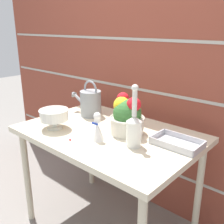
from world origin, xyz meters
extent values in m
cube|color=brown|center=(0.00, 0.48, 1.10)|extent=(3.60, 0.08, 2.20)
cube|color=#A8A399|center=(0.00, 0.44, 0.34)|extent=(3.53, 0.00, 0.02)
cube|color=#A8A399|center=(0.00, 0.44, 0.92)|extent=(3.53, 0.00, 0.02)
cube|color=#A8A399|center=(0.00, 0.44, 1.28)|extent=(3.53, 0.00, 0.02)
cube|color=beige|center=(0.00, 0.00, 0.72)|extent=(1.11, 0.75, 0.04)
cylinder|color=beige|center=(-0.50, -0.31, 0.35)|extent=(0.04, 0.04, 0.70)
cylinder|color=beige|center=(-0.50, 0.31, 0.35)|extent=(0.04, 0.04, 0.70)
cylinder|color=beige|center=(0.50, 0.31, 0.35)|extent=(0.04, 0.04, 0.70)
cylinder|color=gray|center=(-0.30, 0.14, 0.83)|extent=(0.15, 0.15, 0.18)
cylinder|color=gray|center=(-0.43, 0.14, 0.84)|extent=(0.14, 0.02, 0.09)
cone|color=gray|center=(-0.50, 0.14, 0.87)|extent=(0.05, 0.05, 0.06)
torus|color=gray|center=(-0.30, 0.14, 0.94)|extent=(0.13, 0.01, 0.13)
cylinder|color=silver|center=(-0.29, -0.19, 0.75)|extent=(0.10, 0.10, 0.01)
cylinder|color=silver|center=(-0.29, -0.19, 0.78)|extent=(0.03, 0.03, 0.05)
sphere|color=silver|center=(-0.29, -0.19, 0.78)|extent=(0.04, 0.04, 0.04)
cylinder|color=silver|center=(-0.29, -0.19, 0.83)|extent=(0.18, 0.18, 0.07)
torus|color=silver|center=(-0.29, -0.19, 0.86)|extent=(0.19, 0.19, 0.01)
cylinder|color=beige|center=(0.10, 0.06, 0.79)|extent=(0.20, 0.20, 0.10)
torus|color=beige|center=(0.10, 0.06, 0.84)|extent=(0.22, 0.22, 0.01)
sphere|color=#387033|center=(0.10, 0.06, 0.87)|extent=(0.17, 0.17, 0.17)
sphere|color=yellow|center=(0.07, 0.05, 0.92)|extent=(0.10, 0.10, 0.10)
sphere|color=red|center=(0.05, 0.08, 0.95)|extent=(0.08, 0.08, 0.08)
sphere|color=red|center=(0.16, 0.05, 0.94)|extent=(0.09, 0.09, 0.09)
cylinder|color=silver|center=(0.24, -0.06, 0.81)|extent=(0.09, 0.09, 0.14)
cone|color=silver|center=(0.24, -0.06, 0.90)|extent=(0.09, 0.09, 0.03)
cylinder|color=silver|center=(0.24, -0.06, 0.99)|extent=(0.03, 0.03, 0.14)
sphere|color=silver|center=(0.24, -0.06, 1.07)|extent=(0.04, 0.04, 0.04)
cone|color=white|center=(0.04, -0.13, 0.79)|extent=(0.08, 0.08, 0.11)
cylinder|color=white|center=(0.04, -0.13, 0.87)|extent=(0.04, 0.04, 0.04)
sphere|color=white|center=(0.04, -0.13, 0.89)|extent=(0.04, 0.04, 0.04)
cube|color=#193399|center=(0.04, -0.15, 0.85)|extent=(0.04, 0.01, 0.01)
cube|color=#B7B7BC|center=(0.42, 0.11, 0.74)|extent=(0.26, 0.16, 0.01)
cube|color=#B7B7BC|center=(0.42, 0.03, 0.76)|extent=(0.26, 0.01, 0.04)
cube|color=#B7B7BC|center=(0.42, 0.19, 0.76)|extent=(0.26, 0.01, 0.04)
cube|color=#B7B7BC|center=(0.29, 0.11, 0.76)|extent=(0.01, 0.16, 0.04)
cube|color=#B7B7BC|center=(0.55, 0.11, 0.76)|extent=(0.01, 0.16, 0.04)
sphere|color=red|center=(-0.07, -0.24, 0.74)|extent=(0.01, 0.01, 0.01)
camera|label=1|loc=(1.03, -1.12, 1.37)|focal=42.00mm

